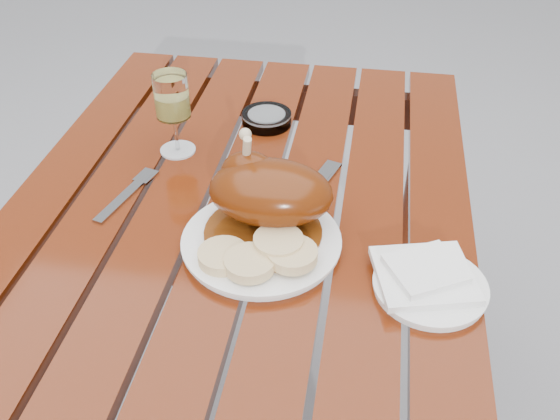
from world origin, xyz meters
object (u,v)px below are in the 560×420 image
Objects in this scene: side_plate at (430,287)px; dinner_plate at (261,242)px; ashtray at (267,118)px; table at (243,352)px; wine_glass at (174,114)px.

dinner_plate is at bearing 167.89° from side_plate.
dinner_plate is 1.51× the size of side_plate.
dinner_plate is 2.48× the size of ashtray.
wine_glass is (-0.15, 0.17, 0.46)m from table.
ashtray is (-0.32, 0.44, 0.01)m from side_plate.
side_plate is at bearing -23.33° from table.
wine_glass reaches higher than table.
ashtray reaches higher than dinner_plate.
table is 11.66× the size of ashtray.
ashtray is at bearing 99.14° from dinner_plate.
wine_glass is 0.21m from ashtray.
wine_glass reaches higher than ashtray.
dinner_plate is 0.39m from ashtray.
table is 0.51m from wine_glass.
side_plate is (0.48, -0.31, -0.07)m from wine_glass.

